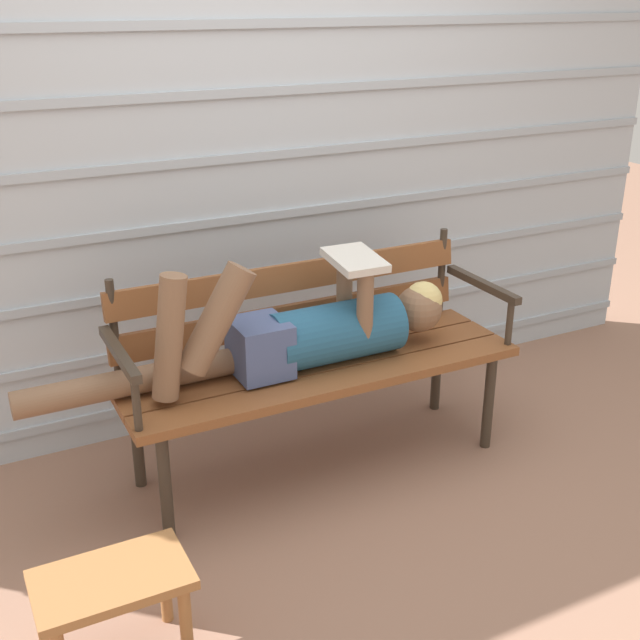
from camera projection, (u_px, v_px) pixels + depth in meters
ground_plane at (329, 474)px, 3.23m from camera, size 12.00×12.00×0.00m
house_siding at (254, 155)px, 3.36m from camera, size 4.34×0.08×2.34m
park_bench at (312, 348)px, 3.17m from camera, size 1.58×0.51×0.85m
reclining_person at (302, 332)px, 3.04m from camera, size 1.68×0.26×0.49m
footstool at (113, 593)px, 2.23m from camera, size 0.43×0.26×0.31m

